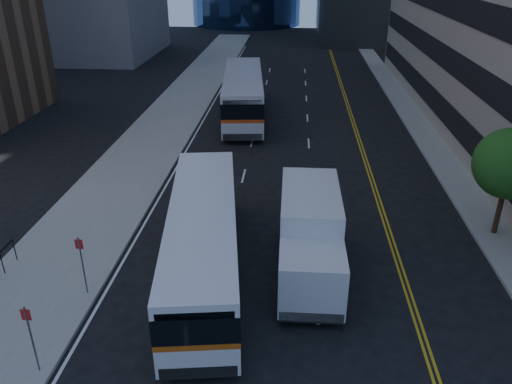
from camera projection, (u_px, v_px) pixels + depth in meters
ground at (305, 343)px, 17.07m from camera, size 160.00×160.00×0.00m
sidewalk_west at (171, 118)px, 40.23m from camera, size 5.00×90.00×0.15m
sidewalk_east at (417, 123)px, 38.88m from camera, size 2.00×90.00×0.15m
street_tree at (510, 164)px, 22.06m from camera, size 3.20×3.20×5.10m
bus_front at (203, 239)px, 20.04m from camera, size 4.25×12.26×3.10m
bus_rear at (243, 94)px, 39.83m from camera, size 4.21×13.79×3.50m
box_truck at (310, 236)px, 20.13m from camera, size 2.46×6.97×3.33m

